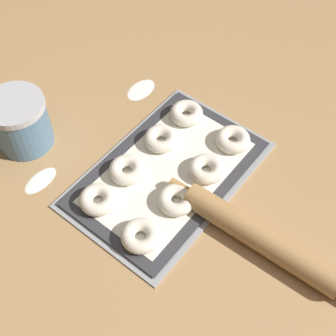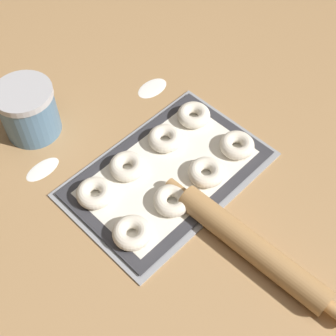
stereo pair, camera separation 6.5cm
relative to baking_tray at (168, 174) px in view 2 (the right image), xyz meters
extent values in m
plane|color=#A87F51|center=(-0.01, 0.01, 0.00)|extent=(2.80, 2.80, 0.00)
cube|color=#93969B|center=(0.00, 0.00, 0.00)|extent=(0.45, 0.29, 0.01)
cube|color=#333338|center=(0.00, 0.00, 0.01)|extent=(0.42, 0.27, 0.00)
cube|color=silver|center=(0.00, 0.00, 0.01)|extent=(0.38, 0.22, 0.00)
torus|color=silver|center=(-0.16, -0.06, 0.02)|extent=(0.08, 0.08, 0.03)
torus|color=silver|center=(-0.05, -0.06, 0.02)|extent=(0.08, 0.08, 0.03)
torus|color=silver|center=(0.05, -0.07, 0.02)|extent=(0.08, 0.08, 0.03)
torus|color=silver|center=(0.16, -0.07, 0.02)|extent=(0.08, 0.08, 0.03)
torus|color=silver|center=(-0.16, 0.06, 0.02)|extent=(0.08, 0.08, 0.03)
torus|color=silver|center=(-0.06, 0.07, 0.02)|extent=(0.08, 0.08, 0.03)
torus|color=silver|center=(0.06, 0.06, 0.02)|extent=(0.08, 0.08, 0.03)
torus|color=silver|center=(0.15, 0.07, 0.02)|extent=(0.08, 0.08, 0.03)
cylinder|color=slate|center=(-0.13, 0.32, 0.05)|extent=(0.13, 0.13, 0.11)
cylinder|color=#B2B2B7|center=(-0.13, 0.32, 0.12)|extent=(0.13, 0.13, 0.02)
cylinder|color=#AD7F4C|center=(-0.02, -0.25, 0.02)|extent=(0.06, 0.34, 0.05)
cylinder|color=#AD7F4C|center=(-0.03, -0.05, 0.02)|extent=(0.03, 0.05, 0.02)
ellipsoid|color=white|center=(0.17, 0.22, 0.00)|extent=(0.09, 0.05, 0.00)
ellipsoid|color=white|center=(-0.19, 0.21, 0.00)|extent=(0.08, 0.04, 0.00)
camera|label=1|loc=(-0.47, -0.37, 0.85)|focal=50.00mm
camera|label=2|loc=(-0.43, -0.42, 0.85)|focal=50.00mm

